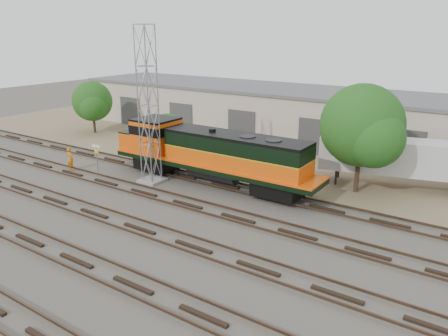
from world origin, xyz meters
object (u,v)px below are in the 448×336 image
Objects in this scene: worker at (70,159)px; semi_trailer at (407,159)px; locomotive at (209,153)px; signal_tower at (148,109)px.

semi_trailer is at bearing -147.69° from worker.
locomotive is at bearing -153.35° from worker.
locomotive is at bearing -164.79° from semi_trailer.
signal_tower is at bearing -164.59° from semi_trailer.
semi_trailer is (16.51, 9.29, -3.36)m from signal_tower.
worker is (-7.59, -1.66, -4.67)m from signal_tower.
semi_trailer reaches higher than worker.
locomotive is 1.44× the size of semi_trailer.
signal_tower is 9.06m from worker.
worker is 0.16× the size of semi_trailer.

